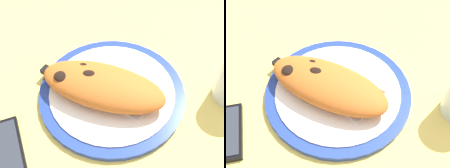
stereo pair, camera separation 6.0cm
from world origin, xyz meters
TOP-DOWN VIEW (x-y plane):
  - ground_plane at (0.00, 0.00)cm, footprint 150.00×150.00cm
  - plate at (0.00, 0.00)cm, footprint 30.26×30.26cm
  - calzone at (0.99, 1.80)cm, footprint 27.58×18.29cm
  - fork at (2.89, -5.23)cm, footprint 17.47×4.27cm
  - knife at (7.22, 3.78)cm, footprint 23.72×4.10cm

SIDE VIEW (x-z plane):
  - ground_plane at x=0.00cm, z-range -3.00..0.00cm
  - plate at x=0.00cm, z-range -0.03..1.49cm
  - fork at x=2.89cm, z-range 1.53..1.93cm
  - knife at x=7.22cm, z-range 1.40..2.60cm
  - calzone at x=0.99cm, z-range 1.50..6.60cm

